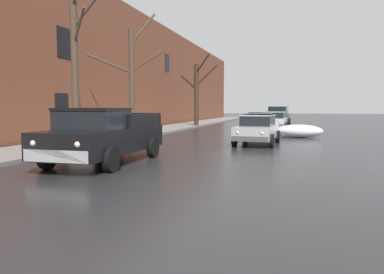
{
  "coord_description": "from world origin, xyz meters",
  "views": [
    {
      "loc": [
        4.07,
        -1.85,
        1.8
      ],
      "look_at": [
        1.26,
        7.87,
        0.97
      ],
      "focal_mm": 34.74,
      "sensor_mm": 36.0,
      "label": 1
    }
  ],
  "objects": [
    {
      "name": "bare_tree_mid_block",
      "position": [
        -4.75,
        16.82,
        3.27
      ],
      "size": [
        3.94,
        2.64,
        7.13
      ],
      "color": "#4C3D2D",
      "rests_on": "ground"
    },
    {
      "name": "sedan_darkblue_at_far_intersection",
      "position": [
        1.62,
        40.29,
        0.75
      ],
      "size": [
        2.0,
        4.01,
        1.42
      ],
      "color": "navy",
      "rests_on": "ground"
    },
    {
      "name": "bare_tree_second_along_sidewalk",
      "position": [
        -4.67,
        11.43,
        3.88
      ],
      "size": [
        2.47,
        2.25,
        7.31
      ],
      "color": "#4C3D2D",
      "rests_on": "ground"
    },
    {
      "name": "sedan_white_parked_far_down_block",
      "position": [
        2.2,
        28.23,
        0.75
      ],
      "size": [
        2.03,
        4.48,
        1.42
      ],
      "color": "silver",
      "rests_on": "ground"
    },
    {
      "name": "left_sidewalk_slab",
      "position": [
        -6.02,
        18.0,
        0.07
      ],
      "size": [
        3.19,
        80.0,
        0.14
      ],
      "primitive_type": "cube",
      "color": "gray",
      "rests_on": "ground"
    },
    {
      "name": "bare_tree_far_down_block",
      "position": [
        -4.66,
        29.92,
        3.08
      ],
      "size": [
        3.35,
        2.78,
        6.24
      ],
      "color": "#382B1E",
      "rests_on": "ground"
    },
    {
      "name": "sedan_grey_parked_kerbside_mid",
      "position": [
        1.69,
        22.0,
        0.75
      ],
      "size": [
        2.18,
        4.12,
        1.42
      ],
      "color": "slate",
      "rests_on": "ground"
    },
    {
      "name": "fire_hydrant",
      "position": [
        -3.85,
        8.43,
        0.36
      ],
      "size": [
        0.42,
        0.22,
        0.71
      ],
      "color": "#B21E19",
      "rests_on": "ground"
    },
    {
      "name": "sedan_silver_parked_kerbside_close",
      "position": [
        2.17,
        15.99,
        0.75
      ],
      "size": [
        1.99,
        4.06,
        1.42
      ],
      "color": "#B7B7BC",
      "rests_on": "ground"
    },
    {
      "name": "snow_bank_mid_block_left",
      "position": [
        -3.74,
        11.19,
        0.3
      ],
      "size": [
        2.52,
        1.16,
        0.62
      ],
      "color": "white",
      "rests_on": "ground"
    },
    {
      "name": "brick_townhouse_facade",
      "position": [
        -8.11,
        18.0,
        4.54
      ],
      "size": [
        0.63,
        80.0,
        9.08
      ],
      "color": "brown",
      "rests_on": "ground"
    },
    {
      "name": "snow_bank_along_left_kerb",
      "position": [
        4.01,
        20.64,
        0.37
      ],
      "size": [
        2.71,
        1.25,
        0.76
      ],
      "color": "white",
      "rests_on": "ground"
    },
    {
      "name": "suv_green_queued_behind_truck",
      "position": [
        2.17,
        34.35,
        0.99
      ],
      "size": [
        2.2,
        4.48,
        1.82
      ],
      "color": "#1E5633",
      "rests_on": "ground"
    },
    {
      "name": "pickup_truck_black_approaching_near_lane",
      "position": [
        -1.89,
        8.64,
        0.88
      ],
      "size": [
        2.31,
        5.34,
        1.76
      ],
      "color": "black",
      "rests_on": "ground"
    }
  ]
}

